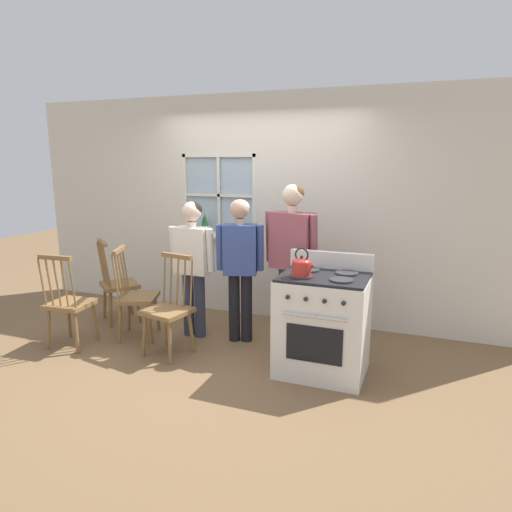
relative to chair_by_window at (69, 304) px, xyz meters
name	(u,v)px	position (x,y,z in m)	size (l,w,h in m)	color
ground_plane	(212,358)	(1.52, 0.24, -0.46)	(16.00, 16.00, 0.00)	brown
wall_back	(263,209)	(1.55, 1.64, 0.89)	(6.40, 0.16, 2.70)	silver
chair_by_window	(69,304)	(0.00, 0.00, 0.00)	(0.45, 0.44, 1.01)	olive
chair_near_wall	(118,285)	(0.00, 0.80, 0.00)	(0.58, 0.58, 1.01)	olive
chair_center_cluster	(136,297)	(0.50, 0.45, 0.00)	(0.52, 0.53, 1.01)	olive
chair_near_stove	(169,310)	(1.07, 0.21, 0.00)	(0.49, 0.47, 1.01)	olive
person_elderly_left	(193,256)	(1.07, 0.72, 0.46)	(0.52, 0.23, 1.50)	#2D3347
person_teen_center	(240,258)	(1.61, 0.78, 0.46)	(0.51, 0.30, 1.53)	black
person_adult_right	(292,248)	(2.13, 0.90, 0.58)	(0.60, 0.29, 1.69)	#2D3347
stove	(323,323)	(2.60, 0.36, 0.02)	(0.79, 0.68, 1.08)	white
kettle	(302,266)	(2.42, 0.23, 0.57)	(0.21, 0.17, 0.25)	red
potted_plant	(205,228)	(0.79, 1.55, 0.63)	(0.13, 0.13, 0.30)	#935B3D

